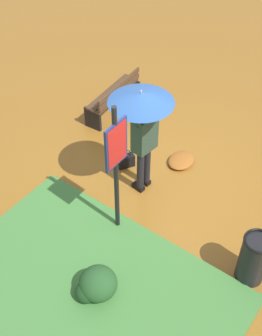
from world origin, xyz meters
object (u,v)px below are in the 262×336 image
at_px(person_with_umbrella, 143,116).
at_px(park_bench, 115,96).
at_px(trash_bin, 254,259).
at_px(handbag, 126,161).
at_px(info_sign_post, 116,159).

relative_size(person_with_umbrella, park_bench, 1.45).
height_order(person_with_umbrella, trash_bin, person_with_umbrella).
relative_size(person_with_umbrella, handbag, 5.53).
relative_size(person_with_umbrella, info_sign_post, 0.89).
bearing_deg(park_bench, info_sign_post, 38.74).
bearing_deg(handbag, trash_bin, 74.05).
distance_m(info_sign_post, trash_bin, 2.32).
bearing_deg(trash_bin, park_bench, -116.29).
bearing_deg(person_with_umbrella, handbag, -119.55).
xyz_separation_m(person_with_umbrella, info_sign_post, (0.86, 0.17, -0.11)).
distance_m(park_bench, trash_bin, 4.34).
distance_m(handbag, park_bench, 1.62).
bearing_deg(trash_bin, handbag, -105.95).
bearing_deg(handbag, info_sign_post, 31.73).
bearing_deg(park_bench, handbag, 44.80).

